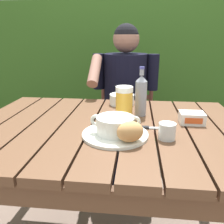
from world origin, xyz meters
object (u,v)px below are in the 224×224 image
(serving_plate, at_px, (115,134))
(diner_bowl, at_px, (122,99))
(beer_bottle, at_px, (141,95))
(beer_glass, at_px, (124,103))
(table_knife, at_px, (148,128))
(water_glass_small, at_px, (167,131))
(butter_tub, at_px, (192,118))
(bread_roll, at_px, (130,132))
(soup_bowl, at_px, (115,125))
(person_eating, at_px, (125,94))
(chair_near_diner, at_px, (126,118))

(serving_plate, distance_m, diner_bowl, 0.47)
(serving_plate, bearing_deg, beer_bottle, 69.28)
(beer_glass, relative_size, table_knife, 1.02)
(water_glass_small, relative_size, butter_tub, 0.61)
(beer_bottle, bearing_deg, bread_roll, -96.77)
(soup_bowl, bearing_deg, diner_bowl, 90.51)
(water_glass_small, bearing_deg, person_eating, 104.70)
(soup_bowl, xyz_separation_m, beer_glass, (0.02, 0.20, 0.03))
(chair_near_diner, xyz_separation_m, butter_tub, (0.35, -0.83, 0.30))
(person_eating, height_order, bread_roll, person_eating)
(table_knife, relative_size, diner_bowl, 1.10)
(water_glass_small, bearing_deg, diner_bowl, 113.93)
(person_eating, distance_m, beer_glass, 0.62)
(bread_roll, distance_m, beer_bottle, 0.36)
(person_eating, height_order, beer_bottle, person_eating)
(serving_plate, height_order, water_glass_small, water_glass_small)
(serving_plate, distance_m, soup_bowl, 0.04)
(soup_bowl, relative_size, diner_bowl, 1.40)
(bread_roll, bearing_deg, butter_tub, 42.38)
(beer_bottle, distance_m, diner_bowl, 0.23)
(table_knife, height_order, diner_bowl, diner_bowl)
(person_eating, relative_size, serving_plate, 4.46)
(person_eating, bearing_deg, soup_bowl, -89.50)
(soup_bowl, bearing_deg, bread_roll, -49.40)
(person_eating, xyz_separation_m, soup_bowl, (0.01, -0.81, 0.07))
(soup_bowl, relative_size, water_glass_small, 3.01)
(beer_bottle, relative_size, table_knife, 1.55)
(person_eating, relative_size, water_glass_small, 17.84)
(serving_plate, distance_m, bread_roll, 0.11)
(person_eating, height_order, water_glass_small, person_eating)
(serving_plate, xyz_separation_m, table_knife, (0.14, 0.09, -0.00))
(soup_bowl, height_order, table_knife, soup_bowl)
(chair_near_diner, height_order, soup_bowl, chair_near_diner)
(table_knife, bearing_deg, soup_bowl, -146.38)
(diner_bowl, bearing_deg, serving_plate, -89.49)
(bread_roll, distance_m, butter_tub, 0.38)
(person_eating, bearing_deg, chair_near_diner, 89.18)
(person_eating, bearing_deg, butter_tub, -60.73)
(soup_bowl, height_order, diner_bowl, soup_bowl)
(serving_plate, distance_m, water_glass_small, 0.21)
(beer_bottle, relative_size, butter_tub, 2.23)
(diner_bowl, bearing_deg, soup_bowl, -89.49)
(serving_plate, distance_m, beer_glass, 0.22)
(bread_roll, bearing_deg, diner_bowl, 97.09)
(water_glass_small, xyz_separation_m, table_knife, (-0.07, 0.10, -0.03))
(beer_glass, relative_size, beer_bottle, 0.66)
(serving_plate, distance_m, butter_tub, 0.39)
(person_eating, relative_size, beer_glass, 7.37)
(bread_roll, relative_size, table_knife, 0.78)
(beer_glass, bearing_deg, chair_near_diner, 92.00)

